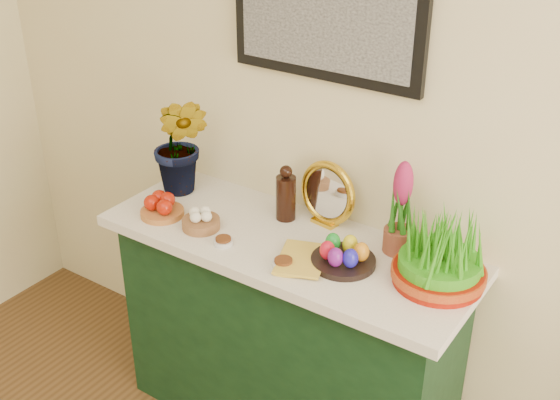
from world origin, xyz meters
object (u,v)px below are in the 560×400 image
object	(u,v)px
mirror	(327,194)
wheatgrass_sabzeh	(441,254)
hyacinth_green	(180,129)
sideboard	(287,339)
book	(279,256)

from	to	relation	value
mirror	wheatgrass_sabzeh	size ratio (longest dim) A/B	0.82
hyacinth_green	sideboard	bearing A→B (deg)	-20.09
hyacinth_green	book	world-z (taller)	hyacinth_green
mirror	book	bearing A→B (deg)	-90.57
sideboard	wheatgrass_sabzeh	xyz separation A→B (m)	(0.56, 0.04, 0.58)
hyacinth_green	wheatgrass_sabzeh	distance (m)	1.13
hyacinth_green	book	distance (m)	0.69
book	wheatgrass_sabzeh	world-z (taller)	wheatgrass_sabzeh
wheatgrass_sabzeh	hyacinth_green	bearing A→B (deg)	178.67
hyacinth_green	mirror	xyz separation A→B (m)	(0.61, 0.11, -0.16)
sideboard	hyacinth_green	world-z (taller)	hyacinth_green
mirror	book	distance (m)	0.33
wheatgrass_sabzeh	book	bearing A→B (deg)	-160.65
hyacinth_green	mirror	world-z (taller)	hyacinth_green
sideboard	wheatgrass_sabzeh	size ratio (longest dim) A/B	4.20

